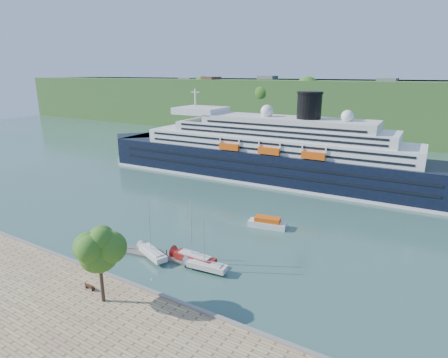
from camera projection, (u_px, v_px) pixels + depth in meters
ground at (119, 285)px, 50.05m from camera, size 400.00×400.00×0.00m
far_hillside at (362, 108)px, 165.87m from camera, size 400.00×50.00×24.00m
quay_coping at (117, 278)px, 49.57m from camera, size 220.00×0.50×0.30m
cruise_ship at (266, 136)px, 96.60m from camera, size 103.46×19.23×23.11m
park_bench at (90, 286)px, 47.16m from camera, size 1.48×0.66×0.93m
promenade_tree at (100, 262)px, 43.46m from camera, size 6.27×6.27×10.39m
floating_pontoon at (156, 255)px, 57.73m from camera, size 17.21×5.30×0.38m
sailboat_white_near at (151, 232)px, 55.94m from camera, size 6.95×4.12×8.69m
sailboat_red at (194, 235)px, 54.22m from camera, size 7.39×2.15×9.51m
sailboat_white_far at (207, 245)px, 52.33m from camera, size 6.64×2.52×8.36m
tender_launch at (268, 222)px, 68.48m from camera, size 7.32×3.62×1.93m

